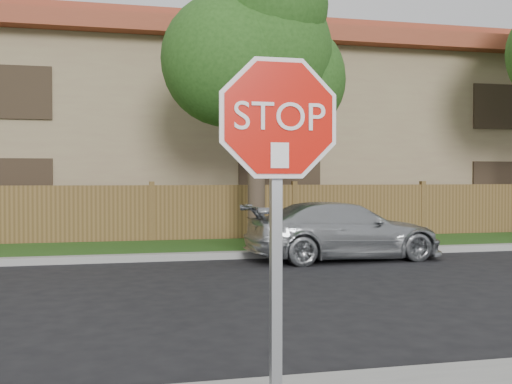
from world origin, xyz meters
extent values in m
cube|color=gray|center=(0.00, 8.15, 0.07)|extent=(70.00, 0.30, 0.15)
cube|color=#1E4714|center=(0.00, 9.80, 0.06)|extent=(70.00, 3.00, 0.12)
cube|color=brown|center=(0.00, 11.40, 0.80)|extent=(70.00, 0.12, 1.60)
cube|color=#91785A|center=(0.00, 17.00, 3.00)|extent=(34.00, 8.00, 6.00)
cube|color=brown|center=(0.00, 17.00, 6.25)|extent=(35.20, 9.20, 0.50)
cube|color=brown|center=(0.00, 17.00, 6.85)|extent=(33.00, 5.50, 0.70)
cylinder|color=#382B21|center=(2.50, 9.70, 1.96)|extent=(0.44, 0.44, 3.92)
sphere|color=#214A16|center=(2.50, 9.70, 4.90)|extent=(3.80, 3.80, 3.80)
sphere|color=#214A16|center=(3.40, 10.00, 4.34)|extent=(3.00, 3.00, 3.00)
sphere|color=#214A16|center=(1.70, 9.30, 4.62)|extent=(3.20, 3.20, 3.20)
sphere|color=#214A16|center=(2.70, 9.10, 5.95)|extent=(2.80, 2.80, 2.80)
cube|color=gray|center=(0.06, -1.44, 1.25)|extent=(0.07, 0.06, 2.30)
cylinder|color=white|center=(0.06, -1.50, 2.15)|extent=(1.01, 0.02, 1.01)
cylinder|color=red|center=(0.06, -1.51, 2.15)|extent=(0.93, 0.02, 0.93)
cube|color=white|center=(0.06, -1.53, 1.93)|extent=(0.11, 0.00, 0.15)
imported|color=#ADB1B4|center=(3.95, 7.43, 0.63)|extent=(4.45, 1.98, 1.27)
camera|label=1|loc=(-0.86, -4.92, 1.80)|focal=42.00mm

